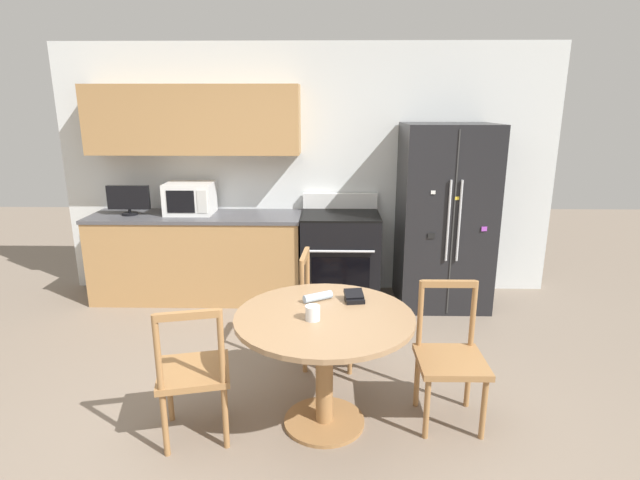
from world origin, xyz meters
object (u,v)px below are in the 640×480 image
(countertop_tv, at_px, (129,199))
(refrigerator, at_px, (444,217))
(dining_chair_right, at_px, (450,358))
(wallet, at_px, (354,297))
(oven_range, at_px, (340,257))
(dining_chair_left, at_px, (194,373))
(candle_glass, at_px, (313,314))
(dining_chair_far, at_px, (325,311))
(microwave, at_px, (190,198))

(countertop_tv, bearing_deg, refrigerator, -1.06)
(refrigerator, bearing_deg, dining_chair_right, -100.52)
(refrigerator, xyz_separation_m, wallet, (-0.98, -1.85, -0.13))
(oven_range, relative_size, dining_chair_right, 1.20)
(dining_chair_left, bearing_deg, candle_glass, -6.85)
(countertop_tv, distance_m, dining_chair_far, 2.49)
(microwave, bearing_deg, dining_chair_right, -44.19)
(microwave, height_order, candle_glass, microwave)
(refrigerator, height_order, countertop_tv, refrigerator)
(refrigerator, xyz_separation_m, microwave, (-2.58, 0.13, 0.15))
(microwave, relative_size, dining_chair_far, 0.53)
(dining_chair_left, relative_size, wallet, 6.29)
(dining_chair_far, relative_size, dining_chair_right, 1.00)
(candle_glass, bearing_deg, dining_chair_right, 8.90)
(countertop_tv, bearing_deg, oven_range, -0.12)
(refrigerator, xyz_separation_m, candle_glass, (-1.24, -2.15, -0.11))
(countertop_tv, relative_size, dining_chair_far, 0.47)
(countertop_tv, relative_size, dining_chair_left, 0.47)
(wallet, bearing_deg, dining_chair_far, 108.45)
(oven_range, xyz_separation_m, countertop_tv, (-2.15, 0.00, 0.60))
(refrigerator, bearing_deg, countertop_tv, 178.94)
(dining_chair_far, height_order, dining_chair_right, same)
(wallet, bearing_deg, refrigerator, 62.09)
(candle_glass, bearing_deg, oven_range, 84.66)
(countertop_tv, xyz_separation_m, dining_chair_far, (2.01, -1.33, -0.63))
(oven_range, bearing_deg, candle_glass, -95.34)
(countertop_tv, relative_size, candle_glass, 4.78)
(dining_chair_left, height_order, candle_glass, dining_chair_left)
(dining_chair_left, xyz_separation_m, wallet, (0.97, 0.37, 0.35))
(countertop_tv, relative_size, wallet, 2.97)
(oven_range, bearing_deg, refrigerator, -3.01)
(microwave, distance_m, countertop_tv, 0.61)
(refrigerator, bearing_deg, candle_glass, -120.02)
(refrigerator, height_order, oven_range, refrigerator)
(countertop_tv, bearing_deg, dining_chair_left, -61.66)
(candle_glass, bearing_deg, countertop_tv, 131.41)
(oven_range, bearing_deg, dining_chair_far, -95.94)
(oven_range, relative_size, candle_glass, 12.14)
(dining_chair_far, bearing_deg, wallet, 22.50)
(dining_chair_far, bearing_deg, refrigerator, 141.44)
(dining_chair_right, xyz_separation_m, candle_glass, (-0.87, -0.14, 0.36))
(dining_chair_far, distance_m, dining_chair_right, 1.09)
(countertop_tv, distance_m, dining_chair_right, 3.55)
(countertop_tv, height_order, wallet, countertop_tv)
(microwave, height_order, dining_chair_far, microwave)
(refrigerator, relative_size, candle_glass, 20.41)
(countertop_tv, height_order, candle_glass, countertop_tv)
(microwave, height_order, countertop_tv, microwave)
(refrigerator, relative_size, microwave, 3.82)
(oven_range, xyz_separation_m, dining_chair_right, (0.66, -2.06, -0.03))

